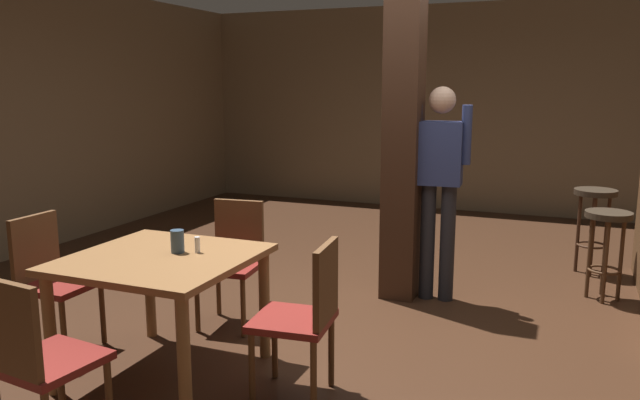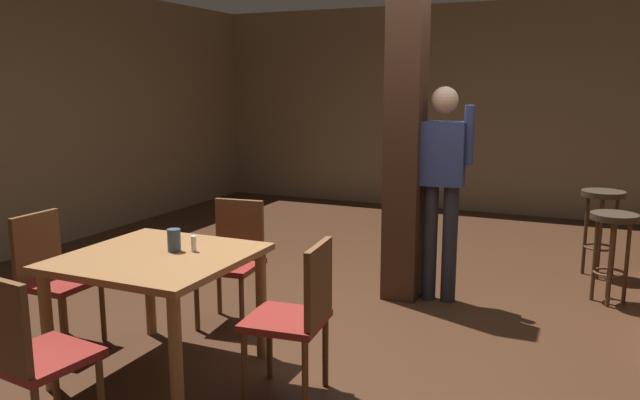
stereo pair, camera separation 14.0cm
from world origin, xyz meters
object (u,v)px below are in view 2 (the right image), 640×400
(chair_north, at_px, (233,255))
(bar_stool_near, at_px, (613,235))
(salt_shaker, at_px, (194,244))
(bar_stool_mid, at_px, (602,212))
(chair_east, at_px, (299,312))
(dining_table, at_px, (158,272))
(napkin_cup, at_px, (174,240))
(chair_west, at_px, (52,273))
(chair_south, at_px, (28,353))
(standing_person, at_px, (442,179))

(chair_north, bearing_deg, bar_stool_near, 31.83)
(salt_shaker, xyz_separation_m, bar_stool_mid, (2.26, 3.08, -0.19))
(chair_east, bearing_deg, salt_shaker, 173.07)
(chair_north, xyz_separation_m, salt_shaker, (0.20, -0.75, 0.29))
(dining_table, relative_size, bar_stool_mid, 1.30)
(napkin_cup, xyz_separation_m, bar_stool_mid, (2.37, 3.12, -0.21))
(dining_table, bearing_deg, bar_stool_near, 44.57)
(dining_table, bearing_deg, napkin_cup, 61.64)
(dining_table, distance_m, napkin_cup, 0.21)
(chair_west, bearing_deg, bar_stool_mid, 43.73)
(chair_east, xyz_separation_m, chair_south, (-0.92, -0.99, 0.00))
(salt_shaker, height_order, standing_person, standing_person)
(chair_west, bearing_deg, chair_north, 44.74)
(chair_south, relative_size, bar_stool_near, 1.22)
(dining_table, height_order, chair_east, chair_east)
(dining_table, relative_size, standing_person, 0.60)
(chair_south, bearing_deg, standing_person, 66.60)
(dining_table, relative_size, salt_shaker, 10.65)
(chair_south, bearing_deg, bar_stool_mid, 59.54)
(chair_south, bearing_deg, bar_stool_near, 53.46)
(chair_west, distance_m, salt_shaker, 1.11)
(chair_west, xyz_separation_m, bar_stool_mid, (3.33, 3.18, 0.09))
(bar_stool_near, bearing_deg, bar_stool_mid, 96.32)
(dining_table, distance_m, chair_west, 0.91)
(chair_south, xyz_separation_m, salt_shaker, (0.18, 1.08, 0.29))
(chair_east, bearing_deg, napkin_cup, 176.82)
(chair_north, bearing_deg, napkin_cup, -83.90)
(napkin_cup, height_order, bar_stool_near, napkin_cup)
(chair_south, bearing_deg, salt_shaker, 80.45)
(chair_north, relative_size, chair_east, 1.00)
(chair_east, relative_size, chair_south, 1.00)
(chair_north, distance_m, napkin_cup, 0.86)
(dining_table, xyz_separation_m, chair_east, (0.91, 0.05, -0.13))
(chair_north, xyz_separation_m, napkin_cup, (0.09, -0.80, 0.31))
(chair_south, height_order, napkin_cup, chair_south)
(chair_south, height_order, bar_stool_near, chair_south)
(napkin_cup, bearing_deg, bar_stool_mid, 52.74)
(dining_table, relative_size, chair_west, 1.16)
(chair_north, distance_m, bar_stool_near, 2.99)
(salt_shaker, bearing_deg, bar_stool_mid, 53.68)
(dining_table, distance_m, bar_stool_near, 3.52)
(chair_north, xyz_separation_m, chair_south, (0.02, -1.83, 0.00))
(standing_person, bearing_deg, bar_stool_near, 21.70)
(chair_north, bearing_deg, chair_east, -41.92)
(chair_south, xyz_separation_m, bar_stool_near, (2.52, 3.41, 0.05))
(dining_table, bearing_deg, chair_south, -91.13)
(dining_table, bearing_deg, bar_stool_mid, 52.98)
(dining_table, height_order, chair_north, chair_north)
(chair_west, xyz_separation_m, standing_person, (2.14, 1.94, 0.50))
(salt_shaker, bearing_deg, chair_west, -174.14)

